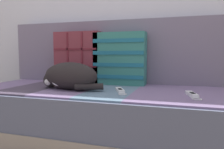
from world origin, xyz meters
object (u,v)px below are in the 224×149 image
throw_pillow_quilted (79,58)px  sleeping_cat (69,76)px  couch (97,114)px  throw_pillow_striped (120,59)px  game_remote_near (192,95)px  game_remote_far (120,91)px

throw_pillow_quilted → sleeping_cat: size_ratio=0.89×
couch → throw_pillow_striped: 0.44m
game_remote_near → game_remote_far: size_ratio=0.99×
throw_pillow_striped → sleeping_cat: throw_pillow_striped is taller
throw_pillow_quilted → throw_pillow_striped: size_ratio=1.04×
game_remote_near → game_remote_far: 0.41m
sleeping_cat → game_remote_far: 0.36m
couch → game_remote_far: game_remote_far is taller
throw_pillow_striped → game_remote_far: throw_pillow_striped is taller
sleeping_cat → game_remote_near: 0.76m
throw_pillow_quilted → game_remote_near: bearing=-22.3°
throw_pillow_striped → game_remote_far: size_ratio=1.97×
game_remote_far → sleeping_cat: bearing=179.6°
throw_pillow_quilted → throw_pillow_striped: throw_pillow_quilted is taller
sleeping_cat → game_remote_near: (0.76, -0.02, -0.08)m
couch → sleeping_cat: size_ratio=3.94×
throw_pillow_striped → sleeping_cat: (-0.26, -0.32, -0.11)m
couch → throw_pillow_striped: (0.11, 0.20, 0.38)m
throw_pillow_quilted → game_remote_far: 0.58m
couch → sleeping_cat: bearing=-139.8°
throw_pillow_striped → game_remote_far: bearing=-74.3°
throw_pillow_quilted → game_remote_near: size_ratio=2.05×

